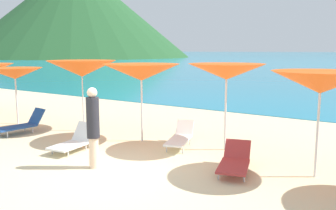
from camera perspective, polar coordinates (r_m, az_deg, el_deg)
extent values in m
cube|color=beige|center=(17.22, 15.04, -1.16)|extent=(50.00, 100.00, 0.30)
cone|color=#235128|center=(139.17, -14.28, 14.28)|extent=(81.87, 81.87, 33.66)
cylinder|color=silver|center=(14.37, -22.81, 1.11)|extent=(0.06, 0.06, 1.96)
cone|color=#EF5614|center=(14.29, -23.02, 4.61)|extent=(2.07, 2.07, 0.41)
sphere|color=silver|center=(14.28, -23.05, 5.14)|extent=(0.07, 0.07, 0.07)
cylinder|color=silver|center=(12.41, -13.29, 1.09)|extent=(0.04, 0.04, 2.23)
cone|color=#EF5614|center=(12.32, -13.45, 5.62)|extent=(2.39, 2.39, 0.54)
sphere|color=silver|center=(12.32, -13.48, 6.38)|extent=(0.07, 0.07, 0.07)
cylinder|color=silver|center=(10.72, -4.16, -0.01)|extent=(0.06, 0.06, 2.18)
cone|color=#EF5614|center=(10.61, -4.22, 5.17)|extent=(2.32, 2.32, 0.49)
sphere|color=silver|center=(10.61, -4.23, 6.00)|extent=(0.07, 0.07, 0.07)
cylinder|color=silver|center=(9.86, 9.07, -0.68)|extent=(0.05, 0.05, 2.24)
cone|color=#EF5614|center=(9.75, 9.22, 5.21)|extent=(2.11, 2.11, 0.43)
sphere|color=silver|center=(9.74, 9.24, 6.01)|extent=(0.07, 0.07, 0.07)
cylinder|color=silver|center=(8.26, 22.55, -3.35)|extent=(0.05, 0.05, 2.16)
cone|color=#EF5614|center=(8.13, 22.95, 3.32)|extent=(2.22, 2.22, 0.47)
sphere|color=silver|center=(8.12, 23.01, 4.35)|extent=(0.07, 0.07, 0.07)
cube|color=white|center=(10.00, 1.66, -5.62)|extent=(0.91, 1.40, 0.05)
cube|color=white|center=(10.70, 2.68, -3.57)|extent=(0.57, 0.46, 0.43)
cylinder|color=silver|center=(9.70, -0.24, -6.87)|extent=(0.04, 0.04, 0.21)
cylinder|color=silver|center=(9.59, 2.35, -7.06)|extent=(0.04, 0.04, 0.21)
cylinder|color=silver|center=(10.55, 1.12, -5.59)|extent=(0.04, 0.04, 0.21)
cylinder|color=silver|center=(10.45, 3.50, -5.75)|extent=(0.04, 0.04, 0.21)
cube|color=#1E478C|center=(12.68, -22.98, -3.27)|extent=(0.70, 1.28, 0.05)
cube|color=#1E478C|center=(13.01, -20.03, -1.70)|extent=(0.59, 0.42, 0.53)
cylinder|color=silver|center=(12.76, -25.03, -3.92)|extent=(0.04, 0.04, 0.21)
cylinder|color=silver|center=(12.31, -24.00, -4.29)|extent=(0.04, 0.04, 0.21)
cylinder|color=silver|center=(13.14, -21.66, -3.37)|extent=(0.04, 0.04, 0.21)
cylinder|color=silver|center=(12.71, -20.55, -3.70)|extent=(0.04, 0.04, 0.21)
cube|color=#A53333|center=(8.08, 10.29, -9.51)|extent=(0.92, 1.23, 0.05)
cube|color=#A53333|center=(8.73, 10.91, -6.89)|extent=(0.69, 0.56, 0.40)
cylinder|color=silver|center=(7.83, 7.99, -10.94)|extent=(0.04, 0.04, 0.18)
cylinder|color=silver|center=(7.78, 11.93, -11.20)|extent=(0.04, 0.04, 0.18)
cylinder|color=silver|center=(8.56, 8.83, -9.25)|extent=(0.04, 0.04, 0.18)
cylinder|color=silver|center=(8.50, 12.42, -9.47)|extent=(0.04, 0.04, 0.18)
cube|color=white|center=(10.01, -15.51, -6.23)|extent=(0.76, 1.08, 0.05)
cube|color=white|center=(10.44, -13.11, -4.14)|extent=(0.65, 0.46, 0.51)
cylinder|color=silver|center=(10.00, -17.80, -6.97)|extent=(0.04, 0.04, 0.16)
cylinder|color=silver|center=(9.64, -15.47, -7.44)|extent=(0.04, 0.04, 0.16)
cylinder|color=silver|center=(10.50, -15.14, -6.11)|extent=(0.04, 0.04, 0.16)
cylinder|color=silver|center=(10.15, -12.83, -6.53)|extent=(0.04, 0.04, 0.16)
cylinder|color=beige|center=(8.58, -11.61, -7.39)|extent=(0.22, 0.22, 0.72)
cylinder|color=#26262D|center=(8.39, -11.78, -1.96)|extent=(0.29, 0.29, 0.93)
sphere|color=beige|center=(8.30, -11.91, 1.92)|extent=(0.23, 0.23, 0.23)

